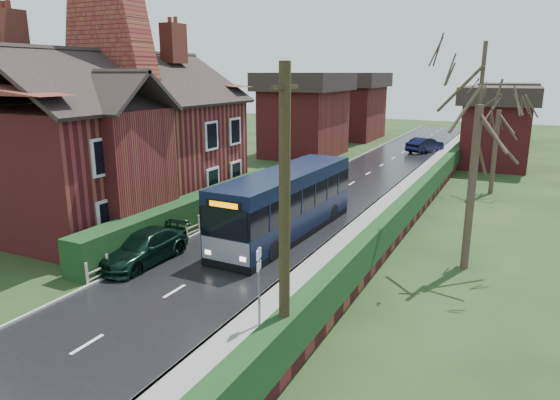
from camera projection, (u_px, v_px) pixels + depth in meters
The scene contains 18 objects.
ground at pixel (206, 272), 19.52m from camera, with size 140.00×140.00×0.00m, color #30471E.
road at pixel (307, 211), 28.21m from camera, with size 6.00×100.00×0.02m, color black.
pavement at pixel (381, 219), 26.38m from camera, with size 2.50×100.00×0.14m, color slate.
kerb_right at pixel (359, 216), 26.89m from camera, with size 0.12×100.00×0.14m, color gray.
kerb_left at pixel (260, 204), 29.51m from camera, with size 0.12×100.00×0.10m, color gray.
front_hedge at pixel (198, 210), 25.34m from camera, with size 1.20×16.00×1.60m, color black.
picket_fence at pixel (211, 219), 25.10m from camera, with size 0.10×16.00×0.90m, color gray, non-canonical shape.
right_wall_hedge at pixel (412, 205), 25.48m from camera, with size 0.60×50.00×1.80m.
brick_house at pixel (117, 135), 26.33m from camera, with size 9.30×14.60×10.30m.
bus at pixel (286, 204), 23.59m from camera, with size 2.71×10.38×3.13m.
car_silver at pixel (298, 189), 30.42m from camera, with size 1.63×4.05×1.38m, color #B9B8BE.
car_green at pixel (143, 247), 20.39m from camera, with size 1.81×4.45×1.29m, color black.
car_distant at pixel (425, 145), 48.90m from camera, with size 1.54×4.43×1.46m, color black.
bus_stop_sign at pixel (259, 276), 14.78m from camera, with size 0.15×0.39×2.61m.
telegraph_pole at pixel (285, 231), 11.71m from camera, with size 0.27×1.01×7.83m.
tree_right_near at pixel (481, 93), 18.29m from camera, with size 4.26×4.26×9.20m.
tree_right_far at pixel (500, 104), 30.89m from camera, with size 3.95×3.95×7.63m.
tree_house_side at pixel (139, 75), 31.34m from camera, with size 4.40×4.40×10.00m.
Camera 1 is at (10.64, -15.06, 7.57)m, focal length 32.00 mm.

